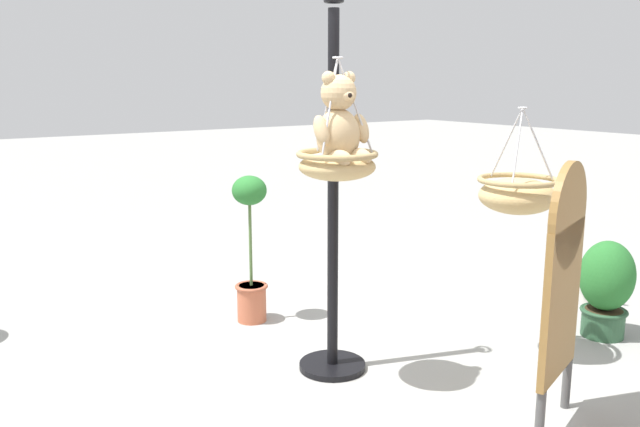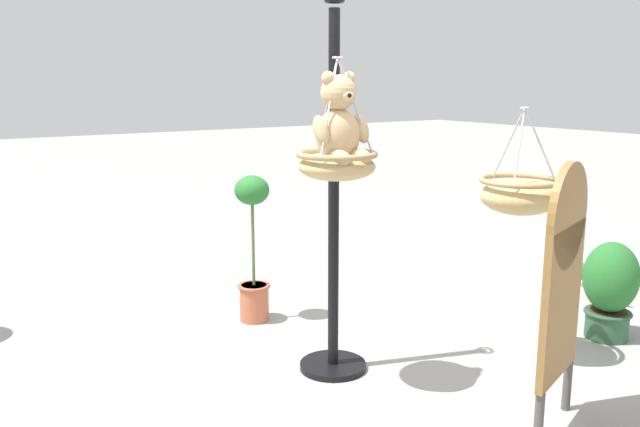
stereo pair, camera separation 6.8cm
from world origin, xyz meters
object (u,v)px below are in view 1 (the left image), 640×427
(hanging_basket_with_teddy, at_px, (337,163))
(hanging_basket_left_high, at_px, (518,193))
(display_pole_central, at_px, (333,263))
(potted_plant_bushy_green, at_px, (606,286))
(display_sign_board, at_px, (564,273))
(potted_plant_flowering_red, at_px, (251,250))
(teddy_bear, at_px, (340,125))
(potted_plant_fern_front, at_px, (587,285))

(hanging_basket_with_teddy, bearing_deg, hanging_basket_left_high, 165.95)
(display_pole_central, height_order, potted_plant_bushy_green, display_pole_central)
(display_sign_board, bearing_deg, hanging_basket_with_teddy, -54.47)
(hanging_basket_with_teddy, relative_size, potted_plant_flowering_red, 0.60)
(display_pole_central, distance_m, teddy_bear, 0.96)
(potted_plant_flowering_red, relative_size, display_sign_board, 0.79)
(teddy_bear, relative_size, potted_plant_bushy_green, 0.72)
(teddy_bear, bearing_deg, hanging_basket_with_teddy, -90.00)
(potted_plant_fern_front, height_order, display_sign_board, display_sign_board)
(display_pole_central, distance_m, hanging_basket_with_teddy, 0.74)
(hanging_basket_with_teddy, height_order, potted_plant_flowering_red, hanging_basket_with_teddy)
(teddy_bear, height_order, display_sign_board, teddy_bear)
(display_pole_central, bearing_deg, hanging_basket_left_high, 152.74)
(teddy_bear, xyz_separation_m, potted_plant_fern_front, (-2.76, -0.14, -1.49))
(teddy_bear, distance_m, hanging_basket_left_high, 1.35)
(potted_plant_bushy_green, bearing_deg, potted_plant_fern_front, -138.36)
(display_pole_central, bearing_deg, potted_plant_flowering_red, -89.27)
(hanging_basket_with_teddy, height_order, potted_plant_bushy_green, hanging_basket_with_teddy)
(potted_plant_flowering_red, bearing_deg, potted_plant_fern_front, 155.10)
(potted_plant_fern_front, height_order, potted_plant_bushy_green, potted_plant_bushy_green)
(hanging_basket_with_teddy, xyz_separation_m, display_sign_board, (-0.74, 1.04, -0.53))
(hanging_basket_with_teddy, distance_m, potted_plant_flowering_red, 1.58)
(potted_plant_fern_front, relative_size, potted_plant_flowering_red, 0.46)
(potted_plant_fern_front, relative_size, potted_plant_bushy_green, 0.74)
(hanging_basket_left_high, bearing_deg, hanging_basket_with_teddy, -14.05)
(hanging_basket_with_teddy, bearing_deg, potted_plant_flowering_red, -95.81)
(teddy_bear, height_order, potted_plant_flowering_red, teddy_bear)
(potted_plant_fern_front, bearing_deg, potted_plant_flowering_red, -24.90)
(teddy_bear, relative_size, display_sign_board, 0.36)
(teddy_bear, relative_size, potted_plant_fern_front, 0.97)
(hanging_basket_left_high, distance_m, potted_plant_bushy_green, 1.20)
(display_sign_board, bearing_deg, potted_plant_bushy_green, -156.66)
(hanging_basket_with_teddy, distance_m, hanging_basket_left_high, 1.30)
(display_pole_central, relative_size, hanging_basket_with_teddy, 3.35)
(hanging_basket_with_teddy, relative_size, potted_plant_bushy_green, 0.96)
(hanging_basket_left_high, bearing_deg, potted_plant_fern_front, -164.44)
(display_sign_board, bearing_deg, teddy_bear, -53.83)
(display_pole_central, bearing_deg, display_sign_board, 114.64)
(teddy_bear, bearing_deg, potted_plant_fern_front, -177.07)
(hanging_basket_left_high, height_order, potted_plant_fern_front, hanging_basket_left_high)
(display_pole_central, relative_size, hanging_basket_left_high, 3.40)
(teddy_bear, distance_m, potted_plant_flowering_red, 1.73)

